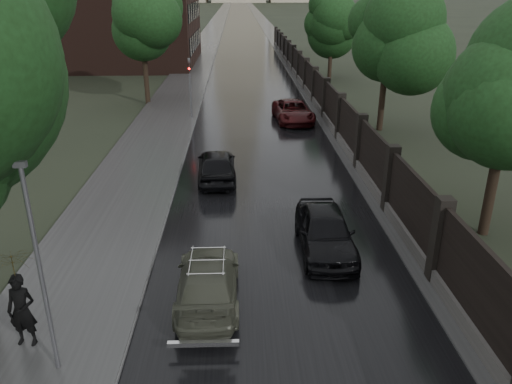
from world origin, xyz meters
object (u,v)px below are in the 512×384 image
tree_right_b (387,47)px  pedestrian_umbrella (14,273)px  traffic_light (190,83)px  car_right_near (325,231)px  lamp_post (40,272)px  tree_right_a (509,96)px  hatchback_left (217,165)px  car_right_far (293,111)px  tree_right_c (332,25)px  tree_left_far (142,31)px  volga_sedan (208,281)px

tree_right_b → pedestrian_umbrella: bearing=-125.3°
traffic_light → car_right_near: (5.90, -18.06, -1.66)m
lamp_post → traffic_light: 23.52m
tree_right_a → car_right_near: 7.33m
traffic_light → lamp_post: bearing=-92.7°
hatchback_left → car_right_near: (3.82, -6.79, 0.02)m
pedestrian_umbrella → hatchback_left: bearing=74.5°
traffic_light → car_right_far: size_ratio=0.82×
lamp_post → car_right_near: bearing=37.8°
tree_right_c → lamp_post: (-12.90, -38.50, -2.28)m
tree_right_b → lamp_post: bearing=-122.2°
tree_right_a → car_right_near: size_ratio=1.63×
car_right_near → car_right_far: car_right_near is taller
lamp_post → tree_right_c: bearing=71.5°
tree_right_c → car_right_far: bearing=-108.0°
tree_left_far → tree_right_b: tree_left_far is taller
tree_right_b → car_right_near: bearing=-111.4°
hatchback_left → pedestrian_umbrella: pedestrian_umbrella is taller
tree_right_a → traffic_light: 20.85m
traffic_light → car_right_near: bearing=-71.9°
tree_right_c → pedestrian_umbrella: 40.22m
tree_left_far → hatchback_left: 17.85m
lamp_post → pedestrian_umbrella: 1.43m
tree_left_far → tree_right_a: (15.50, -22.00, -0.29)m
tree_right_c → lamp_post: 40.67m
volga_sedan → car_right_far: bearing=-103.2°
traffic_light → hatchback_left: (2.08, -11.27, -1.68)m
tree_right_b → hatchback_left: bearing=-139.6°
tree_right_a → pedestrian_umbrella: bearing=-157.9°
tree_right_c → traffic_light: 19.26m
tree_right_c → hatchback_left: tree_right_c is taller
tree_right_b → hatchback_left: tree_right_b is taller
volga_sedan → car_right_near: 4.59m
tree_right_a → lamp_post: (-12.90, -6.50, -2.28)m
lamp_post → hatchback_left: 12.78m
tree_left_far → lamp_post: tree_left_far is taller
tree_right_b → lamp_post: tree_right_b is taller
lamp_post → car_right_near: lamp_post is taller
tree_right_b → tree_right_c: bearing=90.0°
pedestrian_umbrella → tree_right_c: bearing=74.5°
tree_right_b → lamp_post: 24.33m
tree_left_far → pedestrian_umbrella: bearing=-86.7°
lamp_post → volga_sedan: bearing=40.0°
tree_right_a → volga_sedan: 11.20m
pedestrian_umbrella → lamp_post: bearing=-36.2°
tree_right_b → traffic_light: size_ratio=1.75×
volga_sedan → car_right_far: 20.51m
volga_sedan → car_right_far: (4.50, 20.01, 0.06)m
tree_left_far → traffic_light: bearing=-53.5°
car_right_near → volga_sedan: bearing=-143.9°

